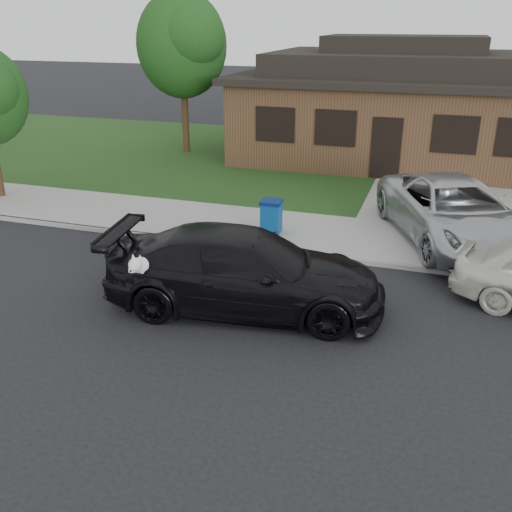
% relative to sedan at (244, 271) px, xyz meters
% --- Properties ---
extents(ground, '(120.00, 120.00, 0.00)m').
position_rel_sedan_xyz_m(ground, '(-2.42, -0.58, -0.80)').
color(ground, black).
rests_on(ground, ground).
extents(sidewalk, '(60.00, 3.00, 0.12)m').
position_rel_sedan_xyz_m(sidewalk, '(-2.42, 4.42, -0.74)').
color(sidewalk, gray).
rests_on(sidewalk, ground).
extents(curb, '(60.00, 0.12, 0.12)m').
position_rel_sedan_xyz_m(curb, '(-2.42, 2.92, -0.74)').
color(curb, gray).
rests_on(curb, ground).
extents(lawn, '(60.00, 13.00, 0.13)m').
position_rel_sedan_xyz_m(lawn, '(-2.42, 12.42, -0.73)').
color(lawn, '#193814').
rests_on(lawn, ground).
extents(driveway, '(4.50, 13.00, 0.14)m').
position_rel_sedan_xyz_m(driveway, '(3.58, 9.42, -0.73)').
color(driveway, gray).
rests_on(driveway, ground).
extents(sedan, '(5.74, 2.93, 1.59)m').
position_rel_sedan_xyz_m(sedan, '(0.00, 0.00, 0.00)').
color(sedan, black).
rests_on(sedan, ground).
extents(minivan, '(4.55, 6.15, 1.55)m').
position_rel_sedan_xyz_m(minivan, '(3.89, 4.78, 0.12)').
color(minivan, '#B5B8BD').
rests_on(minivan, driveway).
extents(recycling_bin, '(0.55, 0.59, 0.89)m').
position_rel_sedan_xyz_m(recycling_bin, '(-0.64, 4.00, -0.23)').
color(recycling_bin, navy).
rests_on(recycling_bin, sidewalk).
extents(house, '(12.60, 8.60, 4.65)m').
position_rel_sedan_xyz_m(house, '(1.58, 14.41, 1.34)').
color(house, '#422B1C').
rests_on(house, ground).
extents(tree_0, '(3.78, 3.60, 6.34)m').
position_rel_sedan_xyz_m(tree_0, '(-6.75, 12.29, 3.68)').
color(tree_0, '#332114').
rests_on(tree_0, ground).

